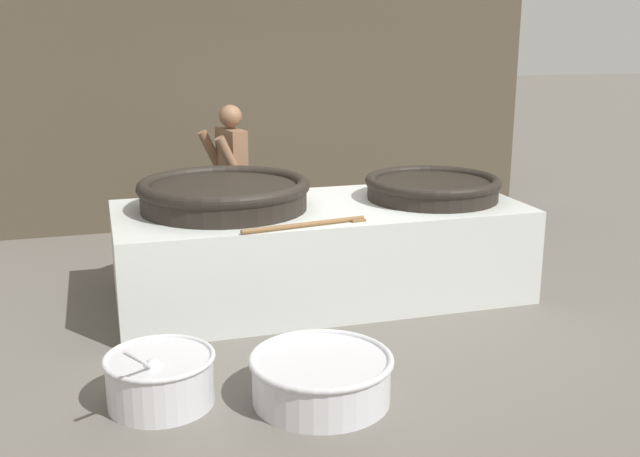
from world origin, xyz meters
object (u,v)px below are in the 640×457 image
Objects in this scene: giant_wok_far at (433,187)px; prep_bowl_vegetables at (160,377)px; cook at (232,179)px; prep_bowl_meat at (321,376)px; giant_wok_near at (224,193)px.

prep_bowl_vegetables is at bearing -147.91° from giant_wok_far.
prep_bowl_vegetables is (-2.65, -1.66, -0.76)m from giant_wok_far.
cook is 1.84× the size of prep_bowl_vegetables.
giant_wok_far reaches higher than prep_bowl_meat.
giant_wok_near is at bearing 175.70° from giant_wok_far.
giant_wok_near is 1.20× the size of giant_wok_far.
prep_bowl_vegetables is at bearing 59.29° from cook.
cook is at bearing 144.02° from giant_wok_far.
prep_bowl_vegetables is at bearing 165.95° from prep_bowl_meat.
giant_wok_far is 2.64m from prep_bowl_meat.
prep_bowl_vegetables is at bearing -112.39° from giant_wok_near.
giant_wok_far is 1.32× the size of prep_bowl_meat.
giant_wok_near is 2.11m from prep_bowl_vegetables.
cook is at bearing 70.84° from prep_bowl_vegetables.
giant_wok_far is (1.91, -0.14, -0.03)m from giant_wok_near.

